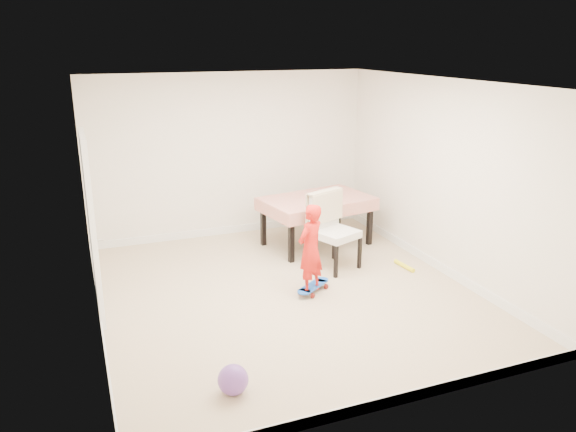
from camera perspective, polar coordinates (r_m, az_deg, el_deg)
name	(u,v)px	position (r m, az deg, el deg)	size (l,w,h in m)	color
ground	(286,293)	(7.16, -0.17, -7.81)	(5.00, 5.00, 0.00)	tan
ceiling	(286,84)	(6.50, -0.19, 13.25)	(4.50, 5.00, 0.04)	white
wall_back	(230,156)	(9.01, -5.87, 6.11)	(4.50, 0.04, 2.60)	silver
wall_front	(397,269)	(4.60, 11.00, -5.28)	(4.50, 0.04, 2.60)	silver
wall_left	(90,213)	(6.30, -19.48, 0.24)	(0.04, 5.00, 2.60)	silver
wall_right	(442,178)	(7.77, 15.39, 3.75)	(0.04, 5.00, 2.60)	silver
door	(92,229)	(6.67, -19.29, -1.30)	(0.10, 0.94, 2.11)	white
baseboard_back	(233,229)	(9.34, -5.66, -1.36)	(4.50, 0.02, 0.12)	white
baseboard_front	(389,401)	(5.20, 10.24, -18.05)	(4.50, 0.02, 0.12)	white
baseboard_left	(101,319)	(6.75, -18.50, -9.88)	(0.02, 5.00, 0.12)	white
baseboard_right	(436,264)	(8.15, 14.76, -4.75)	(0.02, 5.00, 0.12)	white
dining_table	(317,221)	(8.68, 2.92, -0.55)	(1.62, 1.02, 0.76)	#AC1509
dining_chair	(336,231)	(7.76, 4.86, -1.57)	(0.59, 0.67, 1.08)	silver
skateboard	(313,288)	(7.18, 2.57, -7.35)	(0.60, 0.22, 0.09)	blue
child	(310,252)	(6.92, 2.28, -3.63)	(0.42, 0.27, 1.14)	red
balloon	(233,380)	(5.27, -5.60, -16.22)	(0.28, 0.28, 0.28)	#7143A1
foam_toy	(404,266)	(8.07, 11.72, -4.97)	(0.06, 0.06, 0.40)	#FAF21A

